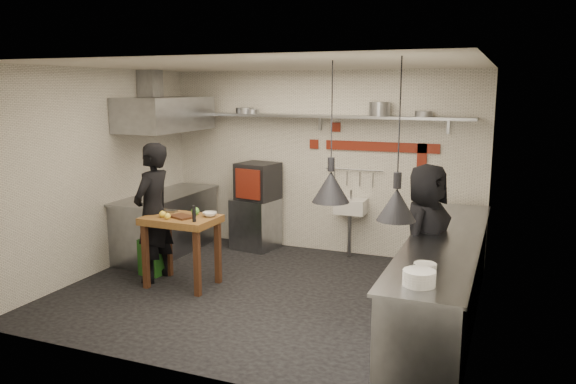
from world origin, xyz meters
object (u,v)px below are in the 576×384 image
at_px(green_bin, 154,256).
at_px(chef_left, 153,213).
at_px(chef_right, 425,237).
at_px(oven_stand, 256,224).
at_px(prep_table, 182,251).
at_px(combi_oven, 258,181).

height_order(green_bin, chef_left, chef_left).
relative_size(chef_left, chef_right, 1.08).
xyz_separation_m(oven_stand, green_bin, (-0.76, -1.68, -0.15)).
relative_size(oven_stand, chef_right, 0.47).
xyz_separation_m(prep_table, chef_left, (-0.46, 0.06, 0.46)).
bearing_deg(chef_left, oven_stand, 160.47).
bearing_deg(oven_stand, combi_oven, 14.24).
bearing_deg(combi_oven, oven_stand, -165.76).
height_order(combi_oven, chef_left, chef_left).
bearing_deg(oven_stand, green_bin, -104.07).
xyz_separation_m(combi_oven, prep_table, (-0.19, -1.93, -0.63)).
relative_size(green_bin, chef_right, 0.29).
height_order(oven_stand, chef_left, chef_left).
relative_size(prep_table, chef_right, 0.54).
xyz_separation_m(green_bin, prep_table, (0.62, -0.25, 0.21)).
bearing_deg(prep_table, green_bin, 159.18).
bearing_deg(prep_table, oven_stand, 86.96).
bearing_deg(green_bin, chef_right, 2.79).
relative_size(green_bin, prep_table, 0.54).
bearing_deg(chef_left, chef_right, 94.40).
relative_size(oven_stand, green_bin, 1.60).
xyz_separation_m(combi_oven, green_bin, (-0.81, -1.68, -0.84)).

